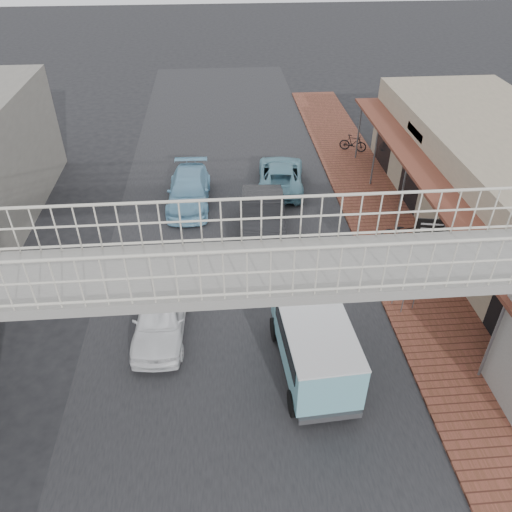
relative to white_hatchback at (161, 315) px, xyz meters
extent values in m
plane|color=black|center=(2.51, 0.29, -0.67)|extent=(120.00, 120.00, 0.00)
cube|color=black|center=(2.51, 0.29, -0.67)|extent=(10.00, 60.00, 0.01)
cube|color=brown|center=(9.01, 3.29, -0.62)|extent=(3.00, 40.00, 0.10)
cube|color=brown|center=(10.21, 4.29, 2.23)|extent=(1.80, 18.00, 0.12)
cube|color=silver|center=(10.56, 7.79, 2.63)|extent=(0.08, 2.60, 0.90)
cube|color=#B21914|center=(10.56, 1.29, 2.63)|extent=(0.08, 2.20, 0.80)
cube|color=gray|center=(2.51, -3.71, 4.45)|extent=(14.00, 2.00, 0.24)
cube|color=beige|center=(2.51, -2.76, 5.12)|extent=(14.00, 0.08, 1.10)
cube|color=beige|center=(2.51, -4.66, 5.12)|extent=(14.00, 0.08, 1.10)
imported|color=white|center=(0.00, 0.00, 0.00)|extent=(1.78, 4.02, 1.35)
imported|color=black|center=(3.76, 5.25, 0.13)|extent=(2.04, 5.01, 1.61)
imported|color=#659CAF|center=(5.01, 9.50, -0.04)|extent=(2.66, 4.80, 1.27)
imported|color=#7EBADB|center=(0.67, 8.26, -0.01)|extent=(2.00, 4.59, 1.32)
cylinder|color=black|center=(3.63, -0.62, -0.30)|extent=(0.30, 0.76, 0.75)
cylinder|color=black|center=(5.29, -0.52, -0.30)|extent=(0.30, 0.76, 0.75)
cylinder|color=black|center=(3.80, -3.49, -0.30)|extent=(0.30, 0.76, 0.75)
cylinder|color=black|center=(5.46, -3.39, -0.30)|extent=(0.30, 0.76, 0.75)
cube|color=#71B6C4|center=(4.57, -2.32, 0.59)|extent=(2.02, 3.52, 1.44)
cube|color=#71B6C4|center=(4.44, -0.36, 0.34)|extent=(1.78, 1.06, 0.96)
cube|color=black|center=(4.57, -2.32, 0.98)|extent=(2.02, 2.88, 0.53)
cube|color=silver|center=(4.57, -2.32, 1.33)|extent=(2.04, 3.52, 0.06)
imported|color=black|center=(9.36, 4.20, -0.06)|extent=(1.98, 0.76, 1.03)
imported|color=black|center=(9.44, 13.17, -0.12)|extent=(1.53, 1.02, 0.90)
cylinder|color=#59595B|center=(7.80, 0.58, 0.45)|extent=(0.04, 0.04, 2.04)
cylinder|color=#59595B|center=(8.26, 0.75, 0.45)|extent=(0.04, 0.04, 2.04)
cylinder|color=#59595B|center=(7.98, 0.13, 0.45)|extent=(0.04, 0.04, 2.04)
cylinder|color=#59595B|center=(8.43, 0.30, 0.45)|extent=(0.04, 0.04, 2.04)
cylinder|color=silver|center=(8.12, 0.44, 1.80)|extent=(0.70, 0.45, 0.66)
cylinder|color=beige|center=(8.16, 0.33, 1.80)|extent=(0.55, 0.22, 0.58)
cylinder|color=beige|center=(8.07, 0.55, 1.80)|extent=(0.55, 0.22, 0.58)
cylinder|color=#59595B|center=(9.13, 1.61, 0.77)|extent=(0.09, 0.09, 2.68)
cube|color=black|center=(9.12, 1.59, 1.74)|extent=(1.10, 0.26, 0.83)
cone|color=black|center=(9.90, 1.44, 1.74)|extent=(0.74, 1.10, 1.02)
cube|color=white|center=(9.07, 1.56, 1.69)|extent=(0.73, 0.15, 0.55)
camera|label=1|loc=(2.08, -11.96, 10.86)|focal=35.00mm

